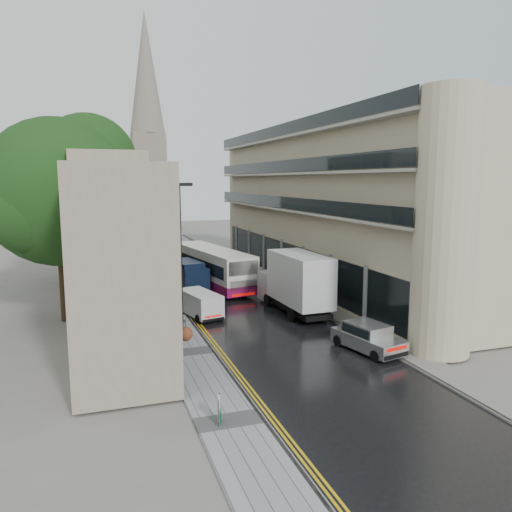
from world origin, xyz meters
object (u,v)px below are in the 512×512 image
pedestrian (162,289)px  lamp_post_near (181,257)px  tree_far (71,215)px  navy_van (183,280)px  cream_bus (214,275)px  silver_hatchback (376,347)px  white_lorry (292,289)px  tree_near (60,218)px  lamp_post_far (155,233)px  estate_sign (219,410)px  white_van (198,310)px

pedestrian → lamp_post_near: 8.37m
tree_far → lamp_post_near: 18.67m
navy_van → pedestrian: size_ratio=3.02×
cream_bus → silver_hatchback: size_ratio=2.93×
white_lorry → pedestrian: bearing=130.0°
white_lorry → silver_hatchback: size_ratio=1.96×
white_lorry → navy_van: bearing=119.3°
tree_near → lamp_post_far: tree_near is taller
navy_van → lamp_post_near: size_ratio=0.60×
silver_hatchback → estate_sign: silver_hatchback is taller
white_van → lamp_post_near: (-1.20, -0.71, 3.73)m
white_van → lamp_post_far: size_ratio=0.47×
tree_far → white_van: bearing=-64.1°
white_van → lamp_post_near: 3.98m
tree_far → white_lorry: bearing=-51.9°
silver_hatchback → lamp_post_near: 13.05m
pedestrian → tree_far: bearing=-48.9°
pedestrian → lamp_post_far: (0.78, 9.56, 3.36)m
white_lorry → lamp_post_far: size_ratio=0.97×
pedestrian → lamp_post_far: 10.16m
tree_near → cream_bus: 13.07m
white_lorry → white_van: size_ratio=2.07×
cream_bus → lamp_post_near: (-4.15, -8.25, 2.94)m
white_lorry → estate_sign: 15.02m
pedestrian → white_van: bearing=108.7°
tree_near → cream_bus: bearing=19.3°
tree_far → white_lorry: size_ratio=1.50×
white_lorry → pedestrian: (-7.48, 8.25, -1.18)m
tree_far → navy_van: size_ratio=2.31×
pedestrian → lamp_post_far: bearing=-87.8°
lamp_post_far → cream_bus: bearing=-60.3°
white_van → pedestrian: pedestrian is taller
tree_near → navy_van: tree_near is taller
tree_far → estate_sign: (5.90, -30.48, -5.59)m
cream_bus → pedestrian: bearing=179.6°
pedestrian → estate_sign: size_ratio=1.72×
silver_hatchback → white_van: size_ratio=1.06×
lamp_post_near → estate_sign: bearing=-118.6°
silver_hatchback → lamp_post_near: size_ratio=0.47×
tree_far → lamp_post_near: tree_far is taller
lamp_post_far → estate_sign: size_ratio=8.20×
silver_hatchback → tree_near: bearing=127.1°
pedestrian → estate_sign: (-0.73, -20.73, -0.37)m
tree_near → white_lorry: size_ratio=1.67×
tree_near → navy_van: size_ratio=2.57×
navy_van → cream_bus: bearing=-18.2°
white_van → lamp_post_near: size_ratio=0.44×
white_van → pedestrian: 6.98m
pedestrian → estate_sign: 20.75m
cream_bus → white_lorry: (3.10, -8.96, 0.48)m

